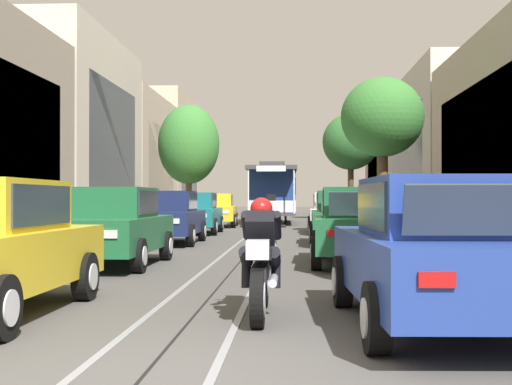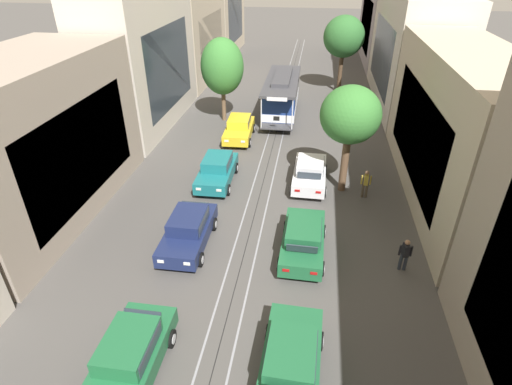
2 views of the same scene
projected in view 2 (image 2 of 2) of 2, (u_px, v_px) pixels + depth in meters
ground_plane at (271, 153)px, 27.42m from camera, size 162.66×162.66×0.00m
trolley_track_rails at (277, 129)px, 31.25m from camera, size 1.14×73.06×0.01m
building_facade_left at (141, 61)px, 31.07m from camera, size 5.88×64.76×10.41m
building_facade_right at (435, 75)px, 27.41m from camera, size 5.33×64.76×10.01m
parked_car_green_second_left at (129, 359)px, 12.73m from camera, size 2.01×4.36×1.58m
parked_car_navy_mid_left at (188, 230)px, 18.56m from camera, size 2.03×4.37×1.58m
parked_car_teal_fourth_left at (217, 170)px, 23.65m from camera, size 2.06×4.38×1.58m
parked_car_yellow_fifth_left at (239, 128)px, 29.17m from camera, size 2.13×4.42×1.58m
parked_car_green_second_right at (291, 363)px, 12.61m from camera, size 2.09×4.40×1.58m
parked_car_green_mid_right at (303, 239)px, 18.00m from camera, size 2.05×4.38×1.58m
parked_car_white_fourth_right at (310, 172)px, 23.41m from camera, size 2.05×4.38×1.58m
street_tree_kerb_left_second at (222, 67)px, 30.71m from camera, size 3.26×3.14×6.35m
street_tree_kerb_right_second at (350, 116)px, 21.05m from camera, size 3.17×3.13×6.00m
street_tree_kerb_right_mid at (344, 37)px, 36.81m from camera, size 3.69×3.46×6.91m
cable_car_trolley at (282, 95)px, 33.15m from camera, size 2.65×9.15×3.28m
pedestrian_on_left_pavement at (366, 182)px, 22.12m from camera, size 0.55×0.38×1.64m
pedestrian_on_right_pavement at (405, 253)px, 17.03m from camera, size 0.55×0.39×1.56m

